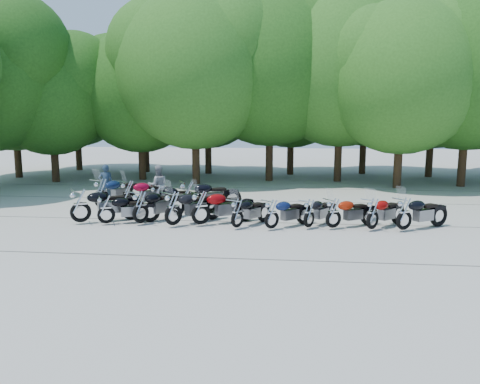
# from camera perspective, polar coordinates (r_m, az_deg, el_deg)

# --- Properties ---
(ground) EXTENTS (90.00, 90.00, 0.00)m
(ground) POSITION_cam_1_polar(r_m,az_deg,el_deg) (15.55, -0.59, -4.86)
(ground) COLOR #A6A296
(ground) RESTS_ON ground
(tree_0) EXTENTS (7.50, 7.50, 9.21)m
(tree_0) POSITION_cam_1_polar(r_m,az_deg,el_deg) (32.88, -25.94, 11.09)
(tree_0) COLOR #3A2614
(tree_0) RESTS_ON ground
(tree_1) EXTENTS (6.97, 6.97, 8.55)m
(tree_1) POSITION_cam_1_polar(r_m,az_deg,el_deg) (29.67, -22.06, 10.90)
(tree_1) COLOR #3A2614
(tree_1) RESTS_ON ground
(tree_2) EXTENTS (7.31, 7.31, 8.97)m
(tree_2) POSITION_cam_1_polar(r_m,az_deg,el_deg) (29.30, -12.10, 11.87)
(tree_2) COLOR #3A2614
(tree_2) RESTS_ON ground
(tree_3) EXTENTS (8.70, 8.70, 10.67)m
(tree_3) POSITION_cam_1_polar(r_m,az_deg,el_deg) (26.90, -5.55, 14.46)
(tree_3) COLOR #3A2614
(tree_3) RESTS_ON ground
(tree_4) EXTENTS (9.13, 9.13, 11.20)m
(tree_4) POSITION_cam_1_polar(r_m,az_deg,el_deg) (28.26, 3.70, 14.85)
(tree_4) COLOR #3A2614
(tree_4) RESTS_ON ground
(tree_5) EXTENTS (9.04, 9.04, 11.10)m
(tree_5) POSITION_cam_1_polar(r_m,az_deg,el_deg) (28.49, 12.20, 14.50)
(tree_5) COLOR #3A2614
(tree_5) RESTS_ON ground
(tree_6) EXTENTS (8.00, 8.00, 9.82)m
(tree_6) POSITION_cam_1_polar(r_m,az_deg,el_deg) (26.54, 19.18, 12.99)
(tree_6) COLOR #3A2614
(tree_6) RESTS_ON ground
(tree_7) EXTENTS (8.79, 8.79, 10.79)m
(tree_7) POSITION_cam_1_polar(r_m,az_deg,el_deg) (28.52, 26.16, 13.44)
(tree_7) COLOR #3A2614
(tree_7) RESTS_ON ground
(tree_9) EXTENTS (7.59, 7.59, 9.32)m
(tree_9) POSITION_cam_1_polar(r_m,az_deg,el_deg) (36.04, -19.42, 11.31)
(tree_9) COLOR #3A2614
(tree_9) RESTS_ON ground
(tree_10) EXTENTS (7.78, 7.78, 9.55)m
(tree_10) POSITION_cam_1_polar(r_m,az_deg,el_deg) (33.57, -11.61, 12.07)
(tree_10) COLOR #3A2614
(tree_10) RESTS_ON ground
(tree_11) EXTENTS (7.56, 7.56, 9.28)m
(tree_11) POSITION_cam_1_polar(r_m,az_deg,el_deg) (31.95, -3.96, 12.11)
(tree_11) COLOR #3A2614
(tree_11) RESTS_ON ground
(tree_12) EXTENTS (7.88, 7.88, 9.67)m
(tree_12) POSITION_cam_1_polar(r_m,az_deg,el_deg) (31.53, 6.30, 12.54)
(tree_12) COLOR #3A2614
(tree_12) RESTS_ON ground
(tree_13) EXTENTS (8.31, 8.31, 10.20)m
(tree_13) POSITION_cam_1_polar(r_m,az_deg,el_deg) (32.93, 15.06, 12.68)
(tree_13) COLOR #3A2614
(tree_13) RESTS_ON ground
(tree_14) EXTENTS (8.02, 8.02, 9.84)m
(tree_14) POSITION_cam_1_polar(r_m,az_deg,el_deg) (32.41, 22.57, 12.01)
(tree_14) COLOR #3A2614
(tree_14) RESTS_ON ground
(motorcycle_0) EXTENTS (2.54, 1.97, 1.42)m
(motorcycle_0) POSITION_cam_1_polar(r_m,az_deg,el_deg) (17.43, -18.89, -1.45)
(motorcycle_0) COLOR black
(motorcycle_0) RESTS_ON ground
(motorcycle_1) EXTENTS (2.20, 1.47, 1.20)m
(motorcycle_1) POSITION_cam_1_polar(r_m,az_deg,el_deg) (17.04, -16.03, -1.92)
(motorcycle_1) COLOR black
(motorcycle_1) RESTS_ON ground
(motorcycle_2) EXTENTS (1.93, 2.41, 1.36)m
(motorcycle_2) POSITION_cam_1_polar(r_m,az_deg,el_deg) (16.77, -12.03, -1.67)
(motorcycle_2) COLOR black
(motorcycle_2) RESTS_ON ground
(motorcycle_3) EXTENTS (2.19, 2.38, 1.41)m
(motorcycle_3) POSITION_cam_1_polar(r_m,az_deg,el_deg) (16.21, -8.14, -1.84)
(motorcycle_3) COLOR black
(motorcycle_3) RESTS_ON ground
(motorcycle_4) EXTENTS (2.48, 1.99, 1.40)m
(motorcycle_4) POSITION_cam_1_polar(r_m,az_deg,el_deg) (16.23, -4.79, -1.78)
(motorcycle_4) COLOR #820407
(motorcycle_4) RESTS_ON ground
(motorcycle_5) EXTENTS (1.68, 2.07, 1.17)m
(motorcycle_5) POSITION_cam_1_polar(r_m,az_deg,el_deg) (15.78, -0.34, -2.48)
(motorcycle_5) COLOR black
(motorcycle_5) RESTS_ON ground
(motorcycle_6) EXTENTS (1.97, 1.89, 1.18)m
(motorcycle_6) POSITION_cam_1_polar(r_m,az_deg,el_deg) (15.66, 3.90, -2.56)
(motorcycle_6) COLOR #0E1940
(motorcycle_6) RESTS_ON ground
(motorcycle_7) EXTENTS (1.65, 2.03, 1.15)m
(motorcycle_7) POSITION_cam_1_polar(r_m,az_deg,el_deg) (15.98, 8.43, -2.47)
(motorcycle_7) COLOR black
(motorcycle_7) RESTS_ON ground
(motorcycle_8) EXTENTS (2.15, 1.67, 1.20)m
(motorcycle_8) POSITION_cam_1_polar(r_m,az_deg,el_deg) (16.03, 11.34, -2.41)
(motorcycle_8) COLOR #9B1A05
(motorcycle_8) RESTS_ON ground
(motorcycle_9) EXTENTS (1.98, 2.07, 1.24)m
(motorcycle_9) POSITION_cam_1_polar(r_m,az_deg,el_deg) (16.14, 15.88, -2.43)
(motorcycle_9) COLOR #8C0705
(motorcycle_9) RESTS_ON ground
(motorcycle_10) EXTENTS (2.29, 1.83, 1.29)m
(motorcycle_10) POSITION_cam_1_polar(r_m,az_deg,el_deg) (16.33, 19.40, -2.39)
(motorcycle_10) COLOR black
(motorcycle_10) RESTS_ON ground
(motorcycle_11) EXTENTS (1.91, 2.60, 1.44)m
(motorcycle_11) POSITION_cam_1_polar(r_m,az_deg,el_deg) (20.10, -16.54, 0.01)
(motorcycle_11) COLOR #0E1D3E
(motorcycle_11) RESTS_ON ground
(motorcycle_12) EXTENTS (2.27, 2.20, 1.37)m
(motorcycle_12) POSITION_cam_1_polar(r_m,az_deg,el_deg) (19.65, -13.42, -0.16)
(motorcycle_12) COLOR maroon
(motorcycle_12) RESTS_ON ground
(motorcycle_13) EXTENTS (2.19, 1.44, 1.19)m
(motorcycle_13) POSITION_cam_1_polar(r_m,az_deg,el_deg) (19.20, -9.97, -0.53)
(motorcycle_13) COLOR black
(motorcycle_13) RESTS_ON ground
(motorcycle_14) EXTENTS (2.60, 1.80, 1.43)m
(motorcycle_14) POSITION_cam_1_polar(r_m,az_deg,el_deg) (18.71, -6.29, -0.33)
(motorcycle_14) COLOR black
(motorcycle_14) RESTS_ON ground
(rider_0) EXTENTS (0.74, 0.62, 1.73)m
(rider_0) POSITION_cam_1_polar(r_m,az_deg,el_deg) (21.43, -16.04, 0.97)
(rider_0) COLOR #223448
(rider_0) RESTS_ON ground
(rider_1) EXTENTS (1.05, 0.96, 1.76)m
(rider_1) POSITION_cam_1_polar(r_m,az_deg,el_deg) (20.34, -9.96, 0.80)
(rider_1) COLOR #98989B
(rider_1) RESTS_ON ground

